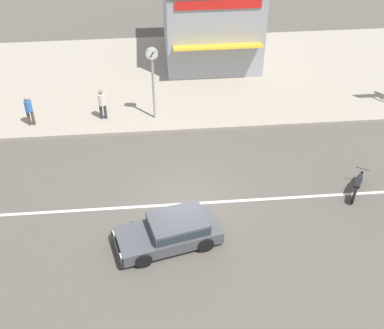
{
  "coord_description": "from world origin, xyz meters",
  "views": [
    {
      "loc": [
        -1.11,
        -15.56,
        14.52
      ],
      "look_at": [
        0.39,
        1.49,
        0.8
      ],
      "focal_mm": 50.0,
      "sensor_mm": 36.0,
      "label": 1
    }
  ],
  "objects_px": {
    "pedestrian_mid_kerb": "(102,102)",
    "motorcycle_0": "(358,184)",
    "street_clock": "(152,69)",
    "pedestrian_by_shop": "(29,109)",
    "hatchback_dark_grey_3": "(172,230)",
    "shopfront_mid_block": "(211,17)"
  },
  "relations": [
    {
      "from": "motorcycle_0",
      "to": "shopfront_mid_block",
      "type": "bearing_deg",
      "value": 110.84
    },
    {
      "from": "motorcycle_0",
      "to": "pedestrian_mid_kerb",
      "type": "height_order",
      "value": "pedestrian_mid_kerb"
    },
    {
      "from": "pedestrian_mid_kerb",
      "to": "shopfront_mid_block",
      "type": "relative_size",
      "value": 0.26
    },
    {
      "from": "hatchback_dark_grey_3",
      "to": "shopfront_mid_block",
      "type": "bearing_deg",
      "value": 77.85
    },
    {
      "from": "pedestrian_mid_kerb",
      "to": "shopfront_mid_block",
      "type": "xyz_separation_m",
      "value": [
        5.86,
        5.96,
        1.43
      ]
    },
    {
      "from": "motorcycle_0",
      "to": "pedestrian_mid_kerb",
      "type": "bearing_deg",
      "value": 149.64
    },
    {
      "from": "street_clock",
      "to": "pedestrian_mid_kerb",
      "type": "distance_m",
      "value": 3.01
    },
    {
      "from": "motorcycle_0",
      "to": "hatchback_dark_grey_3",
      "type": "bearing_deg",
      "value": -164.72
    },
    {
      "from": "pedestrian_mid_kerb",
      "to": "pedestrian_by_shop",
      "type": "height_order",
      "value": "pedestrian_mid_kerb"
    },
    {
      "from": "motorcycle_0",
      "to": "street_clock",
      "type": "xyz_separation_m",
      "value": [
        -8.0,
        5.98,
        2.37
      ]
    },
    {
      "from": "pedestrian_by_shop",
      "to": "motorcycle_0",
      "type": "bearing_deg",
      "value": -23.06
    },
    {
      "from": "pedestrian_by_shop",
      "to": "shopfront_mid_block",
      "type": "xyz_separation_m",
      "value": [
        9.23,
        6.2,
        1.44
      ]
    },
    {
      "from": "street_clock",
      "to": "pedestrian_mid_kerb",
      "type": "xyz_separation_m",
      "value": [
        -2.46,
        0.15,
        -1.73
      ]
    },
    {
      "from": "pedestrian_mid_kerb",
      "to": "motorcycle_0",
      "type": "bearing_deg",
      "value": -30.36
    },
    {
      "from": "motorcycle_0",
      "to": "pedestrian_mid_kerb",
      "type": "distance_m",
      "value": 12.13
    },
    {
      "from": "pedestrian_mid_kerb",
      "to": "pedestrian_by_shop",
      "type": "bearing_deg",
      "value": -175.96
    },
    {
      "from": "pedestrian_by_shop",
      "to": "hatchback_dark_grey_3",
      "type": "bearing_deg",
      "value": -52.25
    },
    {
      "from": "street_clock",
      "to": "shopfront_mid_block",
      "type": "height_order",
      "value": "shopfront_mid_block"
    },
    {
      "from": "motorcycle_0",
      "to": "shopfront_mid_block",
      "type": "distance_m",
      "value": 13.09
    },
    {
      "from": "street_clock",
      "to": "pedestrian_mid_kerb",
      "type": "bearing_deg",
      "value": 176.57
    },
    {
      "from": "hatchback_dark_grey_3",
      "to": "street_clock",
      "type": "xyz_separation_m",
      "value": [
        -0.35,
        8.07,
        2.2
      ]
    },
    {
      "from": "street_clock",
      "to": "pedestrian_by_shop",
      "type": "bearing_deg",
      "value": -179.11
    }
  ]
}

